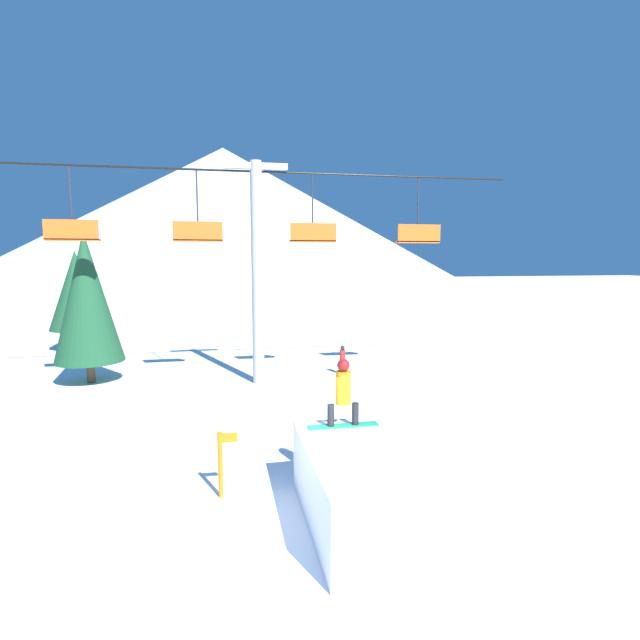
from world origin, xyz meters
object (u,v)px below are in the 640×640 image
(pine_tree_near, at_px, (87,297))
(trail_marker, at_px, (221,463))
(snowboarder, at_px, (343,392))
(distant_skier, at_px, (343,359))
(snow_ramp, at_px, (372,487))

(pine_tree_near, xyz_separation_m, trail_marker, (4.99, -10.74, -2.66))
(snowboarder, bearing_deg, distant_skier, 75.94)
(snow_ramp, height_order, distant_skier, snow_ramp)
(snow_ramp, height_order, pine_tree_near, pine_tree_near)
(snow_ramp, xyz_separation_m, distant_skier, (2.38, 11.71, -0.05))
(snow_ramp, bearing_deg, trail_marker, 149.67)
(snowboarder, height_order, distant_skier, snowboarder)
(snow_ramp, relative_size, pine_tree_near, 0.61)
(snowboarder, xyz_separation_m, pine_tree_near, (-7.50, 11.01, 1.24))
(snow_ramp, distance_m, trail_marker, 3.16)
(snowboarder, bearing_deg, trail_marker, 173.92)
(snow_ramp, distance_m, snowboarder, 1.97)
(pine_tree_near, bearing_deg, trail_marker, -65.07)
(snow_ramp, height_order, snowboarder, snowboarder)
(snow_ramp, relative_size, trail_marker, 2.64)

